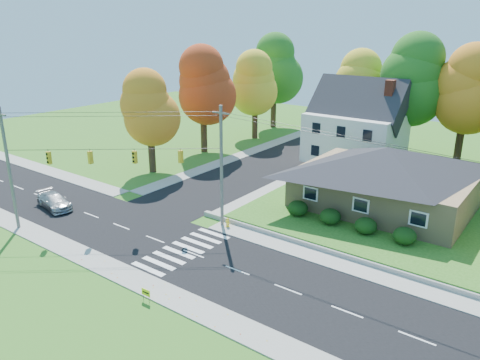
# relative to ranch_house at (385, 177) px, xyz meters

# --- Properties ---
(ground) EXTENTS (120.00, 120.00, 0.00)m
(ground) POSITION_rel_ranch_house_xyz_m (-8.00, -16.00, -3.27)
(ground) COLOR #3D7923
(road_main) EXTENTS (90.00, 8.00, 0.02)m
(road_main) POSITION_rel_ranch_house_xyz_m (-8.00, -16.00, -3.26)
(road_main) COLOR black
(road_main) RESTS_ON ground
(road_cross) EXTENTS (8.00, 44.00, 0.02)m
(road_cross) POSITION_rel_ranch_house_xyz_m (-16.00, 10.00, -3.25)
(road_cross) COLOR black
(road_cross) RESTS_ON ground
(sidewalk_north) EXTENTS (90.00, 2.00, 0.08)m
(sidewalk_north) POSITION_rel_ranch_house_xyz_m (-8.00, -11.00, -3.23)
(sidewalk_north) COLOR #9C9A90
(sidewalk_north) RESTS_ON ground
(sidewalk_south) EXTENTS (90.00, 2.00, 0.08)m
(sidewalk_south) POSITION_rel_ranch_house_xyz_m (-8.00, -21.00, -3.23)
(sidewalk_south) COLOR #9C9A90
(sidewalk_south) RESTS_ON ground
(lawn) EXTENTS (30.00, 30.00, 0.50)m
(lawn) POSITION_rel_ranch_house_xyz_m (5.00, 5.00, -3.02)
(lawn) COLOR #3D7923
(lawn) RESTS_ON ground
(ranch_house) EXTENTS (14.60, 10.60, 5.40)m
(ranch_house) POSITION_rel_ranch_house_xyz_m (0.00, 0.00, 0.00)
(ranch_house) COLOR tan
(ranch_house) RESTS_ON lawn
(colonial_house) EXTENTS (10.40, 8.40, 9.60)m
(colonial_house) POSITION_rel_ranch_house_xyz_m (-7.96, 12.00, 1.32)
(colonial_house) COLOR silver
(colonial_house) RESTS_ON lawn
(hedge_row) EXTENTS (10.70, 1.70, 1.27)m
(hedge_row) POSITION_rel_ranch_house_xyz_m (-0.50, -6.20, -2.13)
(hedge_row) COLOR #163A10
(hedge_row) RESTS_ON lawn
(traffic_infrastructure) EXTENTS (38.10, 10.66, 10.00)m
(traffic_infrastructure) POSITION_rel_ranch_house_xyz_m (-8.15, -14.65, 1.88)
(traffic_infrastructure) COLOR #666059
(traffic_infrastructure) RESTS_ON ground
(tree_lot_0) EXTENTS (6.72, 6.72, 12.51)m
(tree_lot_0) POSITION_rel_ranch_house_xyz_m (-10.00, 18.00, 5.04)
(tree_lot_0) COLOR #3F2A19
(tree_lot_0) RESTS_ON lawn
(tree_lot_1) EXTENTS (7.84, 7.84, 14.60)m
(tree_lot_1) POSITION_rel_ranch_house_xyz_m (-4.00, 17.00, 6.35)
(tree_lot_1) COLOR #3F2A19
(tree_lot_1) RESTS_ON lawn
(tree_lot_2) EXTENTS (7.28, 7.28, 13.56)m
(tree_lot_2) POSITION_rel_ranch_house_xyz_m (2.00, 18.00, 5.70)
(tree_lot_2) COLOR #3F2A19
(tree_lot_2) RESTS_ON lawn
(tree_west_0) EXTENTS (6.16, 6.16, 11.47)m
(tree_west_0) POSITION_rel_ranch_house_xyz_m (-25.00, -4.00, 3.89)
(tree_west_0) COLOR #3F2A19
(tree_west_0) RESTS_ON ground
(tree_west_1) EXTENTS (7.28, 7.28, 13.56)m
(tree_west_1) POSITION_rel_ranch_house_xyz_m (-26.00, 6.00, 5.20)
(tree_west_1) COLOR #3F2A19
(tree_west_1) RESTS_ON ground
(tree_west_2) EXTENTS (6.72, 6.72, 12.51)m
(tree_west_2) POSITION_rel_ranch_house_xyz_m (-25.00, 16.00, 4.54)
(tree_west_2) COLOR #3F2A19
(tree_west_2) RESTS_ON ground
(tree_west_3) EXTENTS (7.84, 7.84, 14.60)m
(tree_west_3) POSITION_rel_ranch_house_xyz_m (-27.00, 24.00, 5.85)
(tree_west_3) COLOR #3F2A19
(tree_west_3) RESTS_ON ground
(silver_sedan) EXTENTS (4.80, 2.61, 1.32)m
(silver_sedan) POSITION_rel_ranch_house_xyz_m (-24.02, -16.94, -2.59)
(silver_sedan) COLOR #A3A3A3
(silver_sedan) RESTS_ON road_main
(white_car) EXTENTS (2.62, 4.99, 1.57)m
(white_car) POSITION_rel_ranch_house_xyz_m (-14.97, 15.68, -2.46)
(white_car) COLOR silver
(white_car) RESTS_ON road_cross
(fire_hydrant) EXTENTS (0.48, 0.37, 0.84)m
(fire_hydrant) POSITION_rel_ranch_house_xyz_m (-8.88, -10.85, -2.86)
(fire_hydrant) COLOR yellow
(fire_hydrant) RESTS_ON ground
(yard_sign) EXTENTS (0.68, 0.06, 0.84)m
(yard_sign) POSITION_rel_ranch_house_xyz_m (-6.19, -22.23, -2.66)
(yard_sign) COLOR black
(yard_sign) RESTS_ON ground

